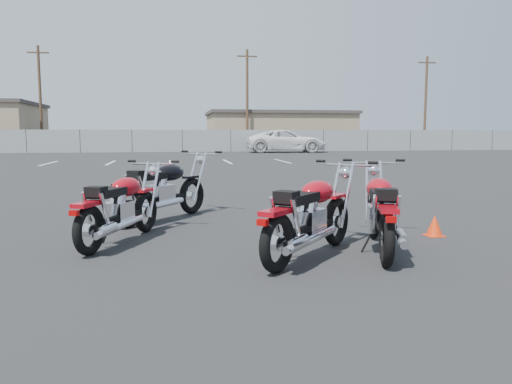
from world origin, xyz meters
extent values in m
plane|color=black|center=(0.00, 0.00, 0.00)|extent=(120.00, 120.00, 0.00)
torus|color=black|center=(-1.38, 1.22, 0.31)|extent=(0.36, 0.61, 0.62)
cylinder|color=silver|center=(-1.38, 1.22, 0.31)|extent=(0.16, 0.19, 0.17)
torus|color=black|center=(-1.99, -0.15, 0.31)|extent=(0.36, 0.61, 0.62)
cylinder|color=silver|center=(-1.99, -0.15, 0.31)|extent=(0.16, 0.19, 0.17)
cube|color=black|center=(-1.68, 0.53, 0.35)|extent=(0.54, 1.03, 0.06)
cube|color=silver|center=(-1.71, 0.49, 0.41)|extent=(0.42, 0.48, 0.31)
cylinder|color=silver|center=(-1.71, 0.49, 0.60)|extent=(0.29, 0.32, 0.27)
ellipsoid|color=#A00914|center=(-1.61, 0.70, 0.74)|extent=(0.53, 0.68, 0.26)
cube|color=black|center=(-1.81, 0.25, 0.72)|extent=(0.48, 0.63, 0.10)
cube|color=black|center=(-1.92, 0.01, 0.77)|extent=(0.28, 0.26, 0.12)
cube|color=#A00914|center=(-2.00, -0.17, 0.64)|extent=(0.35, 0.47, 0.05)
cube|color=#A00914|center=(-1.38, 1.22, 0.64)|extent=(0.27, 0.38, 0.04)
cylinder|color=silver|center=(-1.81, -0.06, 0.57)|extent=(0.12, 0.19, 0.41)
cylinder|color=silver|center=(-2.04, 0.04, 0.57)|extent=(0.12, 0.19, 0.41)
cylinder|color=silver|center=(-1.66, 0.18, 0.29)|extent=(0.55, 1.08, 0.13)
cylinder|color=silver|center=(-1.79, -0.12, 0.31)|extent=(0.26, 0.39, 0.14)
cylinder|color=silver|center=(-1.24, 1.30, 0.64)|extent=(0.21, 0.40, 0.82)
cylinder|color=silver|center=(-1.42, 1.37, 0.64)|extent=(0.21, 0.40, 0.82)
sphere|color=silver|center=(-1.26, 1.48, 0.91)|extent=(0.22, 0.22, 0.17)
cylinder|color=silver|center=(-1.25, 1.50, 1.01)|extent=(0.67, 0.32, 0.03)
cylinder|color=black|center=(-0.93, 1.34, 1.06)|extent=(0.13, 0.08, 0.04)
cylinder|color=black|center=(-1.59, 1.63, 1.06)|extent=(0.13, 0.08, 0.04)
cylinder|color=black|center=(-1.86, 0.50, 0.16)|extent=(0.16, 0.09, 0.31)
cube|color=#990505|center=(-2.11, -0.42, 0.57)|extent=(0.12, 0.10, 0.06)
torus|color=black|center=(-0.62, 2.85, 0.34)|extent=(0.52, 0.59, 0.67)
cylinder|color=silver|center=(-0.62, 2.85, 0.34)|extent=(0.20, 0.21, 0.18)
torus|color=black|center=(-1.66, 1.61, 0.34)|extent=(0.52, 0.59, 0.67)
cylinder|color=silver|center=(-1.66, 1.61, 0.34)|extent=(0.20, 0.21, 0.18)
cube|color=black|center=(-1.14, 2.23, 0.38)|extent=(0.84, 0.97, 0.07)
cube|color=silver|center=(-1.17, 2.19, 0.45)|extent=(0.51, 0.53, 0.34)
cylinder|color=silver|center=(-1.17, 2.19, 0.65)|extent=(0.35, 0.36, 0.30)
ellipsoid|color=black|center=(-1.01, 2.39, 0.81)|extent=(0.68, 0.72, 0.29)
cube|color=black|center=(-1.35, 1.97, 0.78)|extent=(0.62, 0.66, 0.11)
cube|color=black|center=(-1.53, 1.76, 0.83)|extent=(0.32, 0.31, 0.13)
cube|color=black|center=(-1.67, 1.59, 0.69)|extent=(0.46, 0.49, 0.06)
cube|color=black|center=(-0.62, 2.85, 0.69)|extent=(0.35, 0.39, 0.04)
cylinder|color=silver|center=(-1.45, 1.65, 0.62)|extent=(0.17, 0.19, 0.44)
cylinder|color=silver|center=(-1.65, 1.82, 0.62)|extent=(0.17, 0.19, 0.44)
cylinder|color=silver|center=(-1.22, 1.86, 0.31)|extent=(0.87, 1.01, 0.14)
cylinder|color=silver|center=(-1.44, 1.58, 0.34)|extent=(0.36, 0.39, 0.15)
cylinder|color=silver|center=(-0.46, 2.89, 0.69)|extent=(0.32, 0.37, 0.88)
cylinder|color=silver|center=(-0.61, 3.02, 0.69)|extent=(0.32, 0.37, 0.88)
sphere|color=silver|center=(-0.42, 3.10, 0.98)|extent=(0.25, 0.25, 0.18)
cylinder|color=silver|center=(-0.41, 3.11, 1.10)|extent=(0.62, 0.53, 0.03)
cylinder|color=black|center=(-0.12, 2.85, 1.14)|extent=(0.13, 0.12, 0.04)
cylinder|color=black|center=(-0.72, 3.35, 1.14)|extent=(0.13, 0.12, 0.04)
cylinder|color=black|center=(-1.33, 2.24, 0.17)|extent=(0.15, 0.13, 0.34)
cube|color=#990505|center=(-1.86, 1.37, 0.62)|extent=(0.13, 0.12, 0.07)
torus|color=black|center=(1.83, 0.21, 0.32)|extent=(0.31, 0.65, 0.64)
cylinder|color=silver|center=(1.83, 0.21, 0.32)|extent=(0.16, 0.20, 0.17)
torus|color=black|center=(1.35, -1.27, 0.32)|extent=(0.31, 0.65, 0.64)
cylinder|color=silver|center=(1.35, -1.27, 0.32)|extent=(0.16, 0.20, 0.17)
cube|color=black|center=(1.59, -0.53, 0.37)|extent=(0.45, 1.11, 0.06)
cube|color=silver|center=(1.57, -0.58, 0.43)|extent=(0.41, 0.48, 0.32)
cylinder|color=silver|center=(1.57, -0.58, 0.62)|extent=(0.29, 0.32, 0.28)
ellipsoid|color=#A00914|center=(1.65, -0.35, 0.77)|extent=(0.51, 0.69, 0.28)
cube|color=black|center=(1.49, -0.84, 0.75)|extent=(0.45, 0.65, 0.11)
cube|color=black|center=(1.41, -1.09, 0.80)|extent=(0.28, 0.26, 0.13)
cube|color=#A00914|center=(1.34, -1.29, 0.66)|extent=(0.32, 0.49, 0.05)
cube|color=#A00914|center=(1.83, 0.21, 0.66)|extent=(0.25, 0.39, 0.04)
cylinder|color=silver|center=(1.52, -1.16, 0.59)|extent=(0.11, 0.20, 0.42)
cylinder|color=silver|center=(1.28, -1.08, 0.59)|extent=(0.11, 0.20, 0.42)
cylinder|color=silver|center=(1.65, -0.89, 0.30)|extent=(0.46, 1.16, 0.14)
cylinder|color=silver|center=(1.55, -1.22, 0.32)|extent=(0.24, 0.40, 0.14)
cylinder|color=silver|center=(1.96, 0.30, 0.67)|extent=(0.18, 0.42, 0.85)
cylinder|color=silver|center=(1.78, 0.36, 0.67)|extent=(0.18, 0.42, 0.85)
sphere|color=silver|center=(1.92, 0.50, 0.95)|extent=(0.22, 0.22, 0.17)
cylinder|color=silver|center=(1.93, 0.52, 1.05)|extent=(0.73, 0.26, 0.03)
cylinder|color=black|center=(2.28, 0.38, 1.10)|extent=(0.13, 0.08, 0.04)
cylinder|color=black|center=(1.57, 0.61, 1.10)|extent=(0.13, 0.08, 0.04)
cylinder|color=black|center=(1.41, -0.59, 0.16)|extent=(0.17, 0.08, 0.32)
cube|color=#990505|center=(1.26, -1.56, 0.59)|extent=(0.12, 0.09, 0.06)
torus|color=black|center=(1.15, -0.13, 0.32)|extent=(0.52, 0.56, 0.65)
cylinder|color=silver|center=(1.15, -0.13, 0.32)|extent=(0.20, 0.20, 0.17)
torus|color=black|center=(0.11, -1.29, 0.32)|extent=(0.52, 0.56, 0.65)
cylinder|color=silver|center=(0.11, -1.29, 0.32)|extent=(0.20, 0.20, 0.17)
cube|color=black|center=(0.63, -0.71, 0.37)|extent=(0.84, 0.91, 0.06)
cube|color=silver|center=(0.59, -0.75, 0.43)|extent=(0.50, 0.51, 0.32)
cylinder|color=silver|center=(0.59, -0.75, 0.62)|extent=(0.34, 0.34, 0.28)
ellipsoid|color=#A00914|center=(0.76, -0.57, 0.78)|extent=(0.66, 0.68, 0.28)
cube|color=black|center=(0.41, -0.95, 0.75)|extent=(0.60, 0.63, 0.11)
cube|color=black|center=(0.23, -1.15, 0.80)|extent=(0.31, 0.30, 0.13)
cube|color=#A00914|center=(0.09, -1.31, 0.66)|extent=(0.45, 0.47, 0.05)
cube|color=#A00914|center=(1.15, -0.13, 0.66)|extent=(0.35, 0.37, 0.04)
cylinder|color=silver|center=(0.31, -1.26, 0.59)|extent=(0.17, 0.18, 0.42)
cylinder|color=silver|center=(0.12, -1.08, 0.59)|extent=(0.17, 0.18, 0.42)
cylinder|color=silver|center=(0.54, -1.07, 0.30)|extent=(0.87, 0.95, 0.14)
cylinder|color=silver|center=(0.31, -1.32, 0.32)|extent=(0.35, 0.37, 0.14)
cylinder|color=silver|center=(1.31, -0.10, 0.67)|extent=(0.32, 0.35, 0.85)
cylinder|color=silver|center=(1.17, 0.03, 0.67)|extent=(0.32, 0.35, 0.85)
sphere|color=silver|center=(1.35, 0.09, 0.95)|extent=(0.24, 0.24, 0.17)
cylinder|color=silver|center=(1.37, 0.11, 1.06)|extent=(0.58, 0.53, 0.03)
cylinder|color=black|center=(1.63, -0.16, 1.10)|extent=(0.12, 0.12, 0.04)
cylinder|color=black|center=(1.07, 0.35, 1.10)|extent=(0.12, 0.12, 0.04)
cylinder|color=black|center=(0.44, -0.69, 0.16)|extent=(0.14, 0.13, 0.32)
cube|color=#990505|center=(-0.10, -1.51, 0.59)|extent=(0.12, 0.12, 0.06)
cone|color=red|center=(2.77, 0.22, 0.16)|extent=(0.24, 0.24, 0.29)
cube|color=red|center=(2.77, 0.22, 0.00)|extent=(0.26, 0.26, 0.01)
cube|color=gray|center=(0.00, 35.00, 0.90)|extent=(80.00, 0.04, 1.80)
cylinder|color=black|center=(-12.00, 35.00, 0.90)|extent=(0.06, 0.06, 1.80)
cylinder|color=black|center=(-8.00, 35.00, 0.90)|extent=(0.06, 0.06, 1.80)
cylinder|color=black|center=(-4.00, 35.00, 0.90)|extent=(0.06, 0.06, 1.80)
cylinder|color=black|center=(0.00, 35.00, 0.90)|extent=(0.06, 0.06, 1.80)
cylinder|color=black|center=(4.00, 35.00, 0.90)|extent=(0.06, 0.06, 1.80)
cylinder|color=black|center=(8.00, 35.00, 0.90)|extent=(0.06, 0.06, 1.80)
cylinder|color=black|center=(12.00, 35.00, 0.90)|extent=(0.06, 0.06, 1.80)
cylinder|color=black|center=(16.00, 35.00, 0.90)|extent=(0.06, 0.06, 1.80)
cylinder|color=black|center=(20.00, 35.00, 0.90)|extent=(0.06, 0.06, 1.80)
cylinder|color=black|center=(24.00, 35.00, 0.90)|extent=(0.06, 0.06, 1.80)
cylinder|color=black|center=(28.00, 35.00, 0.90)|extent=(0.06, 0.06, 1.80)
cube|color=#927C5E|center=(10.00, 44.00, 1.70)|extent=(14.00, 9.00, 3.40)
cube|color=#433A38|center=(10.00, 44.00, 3.55)|extent=(14.40, 9.40, 0.30)
cylinder|color=#402C1D|center=(-12.00, 40.00, 4.50)|extent=(0.24, 0.24, 9.00)
cube|color=#402C1D|center=(-12.00, 40.00, 8.40)|extent=(1.80, 0.12, 0.12)
cylinder|color=#402C1D|center=(6.00, 39.00, 4.50)|extent=(0.24, 0.24, 9.00)
cube|color=#402C1D|center=(6.00, 39.00, 8.40)|extent=(1.80, 0.12, 0.12)
cylinder|color=#402C1D|center=(24.00, 40.00, 4.50)|extent=(0.24, 0.24, 9.00)
cube|color=#402C1D|center=(24.00, 40.00, 8.40)|extent=(1.80, 0.12, 0.12)
cube|color=silver|center=(-7.00, 20.00, 0.00)|extent=(0.12, 4.00, 0.01)
cube|color=silver|center=(-4.00, 20.00, 0.00)|extent=(0.12, 4.00, 0.01)
cube|color=silver|center=(-1.00, 20.00, 0.00)|extent=(0.12, 4.00, 0.01)
cube|color=silver|center=(2.00, 20.00, 0.00)|extent=(0.12, 4.00, 0.01)
cube|color=silver|center=(5.00, 20.00, 0.00)|extent=(0.12, 4.00, 0.01)
imported|color=white|center=(8.21, 32.77, 1.41)|extent=(3.50, 7.60, 2.81)
camera|label=1|loc=(-1.00, -6.37, 1.48)|focal=35.00mm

